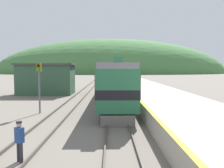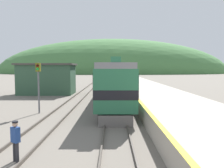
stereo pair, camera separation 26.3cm
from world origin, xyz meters
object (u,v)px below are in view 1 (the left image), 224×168
express_train_lead_car (114,83)px  track_worker (19,139)px  carriage_fifth (111,71)px  carriage_third (111,73)px  carriage_fourth (111,72)px  signal_post_siding (39,77)px  carriage_second (112,76)px

express_train_lead_car → track_worker: 14.98m
carriage_fifth → carriage_third: bearing=-90.0°
express_train_lead_car → carriage_fifth: (0.00, 91.10, -0.01)m
track_worker → express_train_lead_car: bearing=74.1°
express_train_lead_car → carriage_fourth: (0.00, 68.00, -0.01)m
carriage_fourth → signal_post_siding: signal_post_siding is taller
express_train_lead_car → carriage_third: express_train_lead_car is taller
express_train_lead_car → carriage_fourth: 68.00m
carriage_third → carriage_fifth: 46.20m
signal_post_siding → track_worker: 9.96m
express_train_lead_car → signal_post_siding: bearing=-142.4°
carriage_second → carriage_third: (0.00, 23.10, 0.00)m
carriage_fourth → express_train_lead_car: bearing=-90.0°
carriage_fourth → carriage_fifth: bearing=90.0°
express_train_lead_car → carriage_third: 44.90m
carriage_second → carriage_fifth: same height
carriage_second → carriage_third: bearing=90.0°
carriage_second → carriage_fourth: same height
carriage_second → track_worker: 36.40m
carriage_second → signal_post_siding: signal_post_siding is taller
carriage_second → track_worker: bearing=-96.4°
track_worker → signal_post_siding: bearing=103.3°
express_train_lead_car → carriage_second: (0.00, 21.80, -0.01)m
carriage_fourth → track_worker: 82.46m
carriage_second → track_worker: carriage_second is taller
carriage_second → carriage_third: size_ratio=1.00×
carriage_fourth → track_worker: bearing=-92.8°
carriage_second → carriage_fourth: bearing=90.0°
carriage_fourth → track_worker: (-4.08, -82.35, -1.30)m
carriage_third → carriage_fifth: same height
carriage_second → carriage_fourth: 46.20m
carriage_third → track_worker: size_ratio=13.45×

